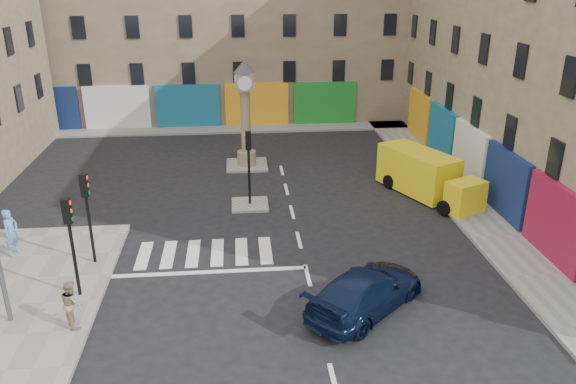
{
  "coord_description": "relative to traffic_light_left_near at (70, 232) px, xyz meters",
  "views": [
    {
      "loc": [
        -2.5,
        -17.64,
        11.02
      ],
      "look_at": [
        -0.41,
        4.68,
        2.0
      ],
      "focal_mm": 35.0,
      "sensor_mm": 36.0,
      "label": 1
    }
  ],
  "objects": [
    {
      "name": "clock_pillar",
      "position": [
        6.3,
        13.8,
        0.93
      ],
      "size": [
        1.2,
        1.2,
        6.1
      ],
      "color": "tan",
      "rests_on": "island_far"
    },
    {
      "name": "yellow_van",
      "position": [
        15.33,
        8.3,
        -1.52
      ],
      "size": [
        4.18,
        6.31,
        2.22
      ],
      "rotation": [
        0.0,
        0.0,
        0.43
      ],
      "color": "yellow",
      "rests_on": "ground"
    },
    {
      "name": "navy_sedan",
      "position": [
        9.99,
        -1.65,
        -1.89
      ],
      "size": [
        5.11,
        4.92,
        1.46
      ],
      "primitive_type": "imported",
      "rotation": [
        0.0,
        0.0,
        2.31
      ],
      "color": "black",
      "rests_on": "ground"
    },
    {
      "name": "building_far",
      "position": [
        4.3,
        27.8,
        5.88
      ],
      "size": [
        32.0,
        10.0,
        17.0
      ],
      "primitive_type": "cube",
      "color": "gray",
      "rests_on": "ground"
    },
    {
      "name": "traffic_light_left_near",
      "position": [
        0.0,
        0.0,
        0.0
      ],
      "size": [
        0.28,
        0.22,
        3.7
      ],
      "color": "black",
      "rests_on": "sidewalk_left"
    },
    {
      "name": "traffic_light_island",
      "position": [
        6.3,
        7.8,
        -0.03
      ],
      "size": [
        0.28,
        0.22,
        3.7
      ],
      "color": "black",
      "rests_on": "island_near"
    },
    {
      "name": "island_near",
      "position": [
        6.3,
        7.8,
        -2.56
      ],
      "size": [
        1.8,
        1.8,
        0.12
      ],
      "primitive_type": "cube",
      "color": "gray",
      "rests_on": "ground"
    },
    {
      "name": "sidewalk_right",
      "position": [
        17.0,
        9.8,
        -2.55
      ],
      "size": [
        2.6,
        30.0,
        0.15
      ],
      "primitive_type": "cube",
      "color": "gray",
      "rests_on": "ground"
    },
    {
      "name": "pedestrian_blue",
      "position": [
        -3.38,
        3.36,
        -1.49
      ],
      "size": [
        0.66,
        0.82,
        1.95
      ],
      "primitive_type": "imported",
      "rotation": [
        0.0,
        0.0,
        1.26
      ],
      "color": "#5B93D1",
      "rests_on": "sidewalk_left"
    },
    {
      "name": "island_far",
      "position": [
        6.3,
        13.8,
        -2.56
      ],
      "size": [
        2.4,
        2.4,
        0.12
      ],
      "primitive_type": "cube",
      "color": "gray",
      "rests_on": "ground"
    },
    {
      "name": "traffic_light_left_far",
      "position": [
        0.0,
        2.4,
        0.0
      ],
      "size": [
        0.28,
        0.22,
        3.7
      ],
      "color": "black",
      "rests_on": "sidewalk_left"
    },
    {
      "name": "sidewalk_far",
      "position": [
        4.3,
        22.0,
        -2.55
      ],
      "size": [
        32.0,
        2.4,
        0.15
      ],
      "primitive_type": "cube",
      "color": "gray",
      "rests_on": "ground"
    },
    {
      "name": "ground",
      "position": [
        8.3,
        -0.2,
        -2.62
      ],
      "size": [
        120.0,
        120.0,
        0.0
      ],
      "primitive_type": "plane",
      "color": "black",
      "rests_on": "ground"
    },
    {
      "name": "pedestrian_tan",
      "position": [
        0.3,
        -1.87,
        -1.66
      ],
      "size": [
        0.92,
        0.98,
        1.62
      ],
      "primitive_type": "imported",
      "rotation": [
        0.0,
        0.0,
        2.07
      ],
      "color": "#99825E",
      "rests_on": "sidewalk_left"
    }
  ]
}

